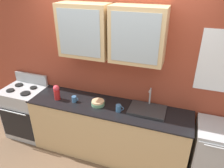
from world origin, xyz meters
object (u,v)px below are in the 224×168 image
object	(u,v)px
dishwasher	(216,156)
cup_near_bowls	(74,99)
stove_range	(27,112)
vase	(57,92)
bowl_stack	(98,103)
sink_faucet	(147,109)
cup_near_sink	(119,108)

from	to	relation	value
dishwasher	cup_near_bowls	bearing A→B (deg)	-178.77
stove_range	vase	distance (m)	0.93
bowl_stack	vase	size ratio (longest dim) A/B	0.82
dishwasher	vase	bearing A→B (deg)	-178.46
bowl_stack	dishwasher	bearing A→B (deg)	0.36
sink_faucet	dishwasher	distance (m)	1.10
cup_near_bowls	sink_faucet	bearing A→B (deg)	7.05
cup_near_sink	dishwasher	xyz separation A→B (m)	(1.36, 0.06, -0.51)
cup_near_sink	dishwasher	size ratio (longest dim) A/B	0.13
sink_faucet	cup_near_sink	bearing A→B (deg)	-157.91
cup_near_bowls	stove_range	bearing A→B (deg)	177.24
stove_range	vase	xyz separation A→B (m)	(0.73, -0.07, 0.57)
sink_faucet	vase	size ratio (longest dim) A/B	2.15
stove_range	cup_near_sink	size ratio (longest dim) A/B	9.36
bowl_stack	cup_near_sink	size ratio (longest dim) A/B	1.68
vase	cup_near_bowls	bearing A→B (deg)	3.80
bowl_stack	cup_near_bowls	xyz separation A→B (m)	(-0.37, -0.03, 0.01)
vase	dishwasher	xyz separation A→B (m)	(2.35, 0.06, -0.58)
vase	dishwasher	bearing A→B (deg)	1.54
bowl_stack	dishwasher	size ratio (longest dim) A/B	0.22
stove_range	sink_faucet	size ratio (longest dim) A/B	2.13
stove_range	cup_near_bowls	distance (m)	1.12
stove_range	bowl_stack	xyz separation A→B (m)	(1.38, -0.01, 0.48)
cup_near_sink	dishwasher	world-z (taller)	cup_near_sink
sink_faucet	bowl_stack	world-z (taller)	sink_faucet
sink_faucet	cup_near_bowls	world-z (taller)	sink_faucet
stove_range	sink_faucet	world-z (taller)	sink_faucet
vase	dishwasher	distance (m)	2.42
stove_range	sink_faucet	bearing A→B (deg)	2.34
cup_near_sink	cup_near_bowls	xyz separation A→B (m)	(-0.71, 0.02, -0.01)
stove_range	cup_near_bowls	size ratio (longest dim) A/B	10.12
cup_near_bowls	dishwasher	bearing A→B (deg)	1.23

